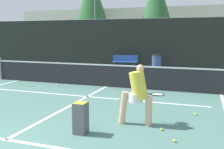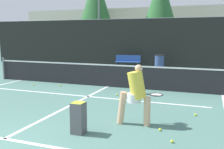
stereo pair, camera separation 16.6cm
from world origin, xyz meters
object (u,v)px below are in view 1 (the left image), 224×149
(player_practicing, at_px, (138,93))
(parked_car, at_px, (183,55))
(courtside_bench, at_px, (125,61))
(trash_bin, at_px, (157,62))
(ball_hopper, at_px, (81,117))

(player_practicing, relative_size, parked_car, 0.32)
(player_practicing, relative_size, courtside_bench, 0.91)
(parked_car, bearing_deg, trash_bin, -104.02)
(player_practicing, distance_m, ball_hopper, 1.50)
(ball_hopper, bearing_deg, trash_bin, 91.07)
(trash_bin, bearing_deg, parked_car, 75.98)
(ball_hopper, height_order, trash_bin, trash_bin)
(courtside_bench, xyz_separation_m, parked_car, (3.24, 4.74, 0.11))
(ball_hopper, relative_size, trash_bin, 0.75)
(ball_hopper, height_order, courtside_bench, courtside_bench)
(trash_bin, bearing_deg, player_practicing, -82.94)
(ball_hopper, relative_size, parked_car, 0.15)
(courtside_bench, relative_size, parked_car, 0.36)
(ball_hopper, bearing_deg, player_practicing, 43.78)
(ball_hopper, distance_m, courtside_bench, 11.32)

